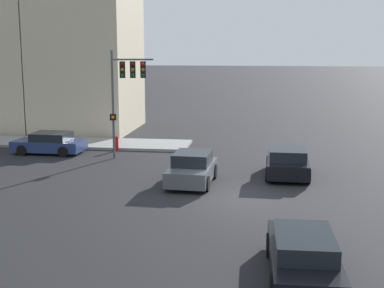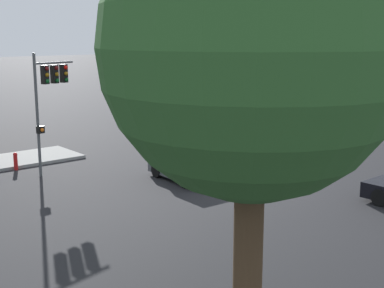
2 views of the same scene
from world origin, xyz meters
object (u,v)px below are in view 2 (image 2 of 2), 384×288
(street_tree, at_px, (253,49))
(traffic_signal, at_px, (50,87))
(fire_hydrant, at_px, (16,161))
(crossing_car_0, at_px, (224,147))
(crossing_car_1, at_px, (185,166))

(street_tree, xyz_separation_m, traffic_signal, (17.19, -3.90, -2.24))
(street_tree, relative_size, fire_hydrant, 10.40)
(street_tree, distance_m, crossing_car_0, 19.79)
(crossing_car_0, bearing_deg, fire_hydrant, 64.11)
(crossing_car_1, height_order, fire_hydrant, crossing_car_1)
(fire_hydrant, bearing_deg, street_tree, 171.93)
(traffic_signal, height_order, crossing_car_1, traffic_signal)
(street_tree, relative_size, traffic_signal, 1.60)
(traffic_signal, height_order, crossing_car_0, traffic_signal)
(crossing_car_0, bearing_deg, street_tree, 139.29)
(crossing_car_1, distance_m, fire_hydrant, 8.92)
(traffic_signal, distance_m, crossing_car_1, 7.60)
(crossing_car_0, bearing_deg, traffic_signal, 71.41)
(fire_hydrant, bearing_deg, crossing_car_1, -141.89)
(street_tree, distance_m, fire_hydrant, 20.24)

